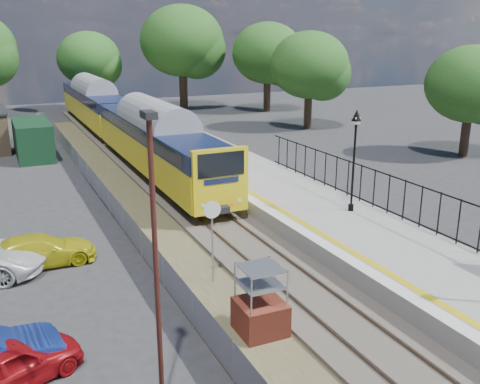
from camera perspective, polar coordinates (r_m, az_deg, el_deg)
ground at (r=17.89m, az=9.21°, el=-12.60°), size 120.00×120.00×0.00m
track_bed at (r=25.51m, az=-3.91°, el=-3.08°), size 5.90×80.00×0.29m
platform at (r=25.97m, az=7.10°, el=-1.97°), size 5.00×70.00×0.90m
platform_edge at (r=24.83m, az=3.09°, el=-1.63°), size 0.90×70.00×0.01m
victorian_lamp_north at (r=24.03m, az=12.20°, el=5.76°), size 0.44×0.44×4.60m
palisade_fence at (r=22.70m, az=20.05°, el=-1.95°), size 0.12×26.00×2.00m
wire_fence at (r=26.49m, az=-13.31°, el=-1.58°), size 0.06×52.00×1.20m
tree_line at (r=55.79m, az=-14.71°, el=13.97°), size 56.80×43.80×11.88m
train at (r=43.26m, az=-12.85°, el=7.79°), size 2.82×40.83×3.51m
brick_plinth at (r=16.10m, az=2.20°, el=-11.61°), size 1.38×1.38×2.19m
speed_sign at (r=18.74m, az=-2.97°, el=-3.75°), size 0.63×0.11×3.11m
carpark_lamp at (r=11.91m, az=-9.02°, el=-6.30°), size 0.25×0.50×7.15m
car_red at (r=15.28m, az=-23.39°, el=-16.63°), size 3.98×2.87×1.26m
car_yellow at (r=22.12m, az=-20.57°, el=-5.87°), size 4.22×1.76×1.22m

